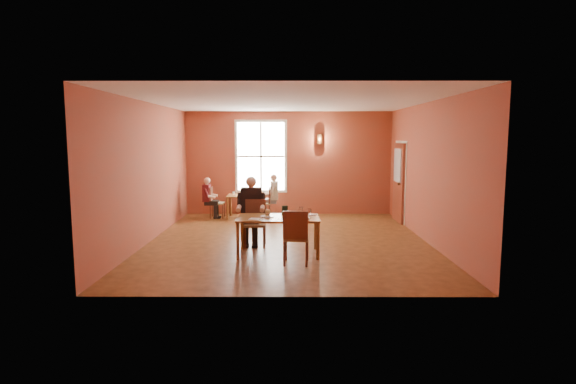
{
  "coord_description": "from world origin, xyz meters",
  "views": [
    {
      "loc": [
        0.04,
        -9.64,
        2.25
      ],
      "look_at": [
        0.0,
        0.2,
        1.05
      ],
      "focal_mm": 28.0,
      "sensor_mm": 36.0,
      "label": 1
    }
  ],
  "objects_px": {
    "chair_diner_main": "(255,223)",
    "diner_white": "(265,197)",
    "diner_maroon": "(216,198)",
    "main_table": "(278,236)",
    "diner_main": "(255,214)",
    "chair_empty": "(296,237)",
    "second_table": "(241,206)",
    "chair_diner_maroon": "(217,202)",
    "chair_diner_white": "(264,202)"
  },
  "relations": [
    {
      "from": "chair_diner_white",
      "to": "chair_diner_main",
      "type": "bearing_deg",
      "value": -179.72
    },
    {
      "from": "diner_white",
      "to": "diner_maroon",
      "type": "xyz_separation_m",
      "value": [
        -1.36,
        0.0,
        -0.04
      ]
    },
    {
      "from": "chair_empty",
      "to": "diner_main",
      "type": "bearing_deg",
      "value": 127.77
    },
    {
      "from": "diner_main",
      "to": "diner_maroon",
      "type": "bearing_deg",
      "value": -68.32
    },
    {
      "from": "chair_empty",
      "to": "chair_diner_white",
      "type": "height_order",
      "value": "chair_empty"
    },
    {
      "from": "main_table",
      "to": "chair_diner_main",
      "type": "xyz_separation_m",
      "value": [
        -0.5,
        0.65,
        0.12
      ]
    },
    {
      "from": "second_table",
      "to": "diner_white",
      "type": "height_order",
      "value": "diner_white"
    },
    {
      "from": "chair_diner_maroon",
      "to": "diner_maroon",
      "type": "relative_size",
      "value": 0.78
    },
    {
      "from": "main_table",
      "to": "diner_main",
      "type": "distance_m",
      "value": 0.86
    },
    {
      "from": "chair_diner_main",
      "to": "chair_diner_maroon",
      "type": "height_order",
      "value": "chair_diner_main"
    },
    {
      "from": "diner_white",
      "to": "chair_diner_white",
      "type": "bearing_deg",
      "value": 90.0
    },
    {
      "from": "diner_main",
      "to": "diner_maroon",
      "type": "xyz_separation_m",
      "value": [
        -1.35,
        3.39,
        -0.14
      ]
    },
    {
      "from": "diner_maroon",
      "to": "main_table",
      "type": "bearing_deg",
      "value": 24.74
    },
    {
      "from": "diner_main",
      "to": "chair_diner_maroon",
      "type": "relative_size",
      "value": 1.6
    },
    {
      "from": "diner_white",
      "to": "diner_main",
      "type": "bearing_deg",
      "value": 179.77
    },
    {
      "from": "chair_diner_main",
      "to": "chair_empty",
      "type": "height_order",
      "value": "chair_empty"
    },
    {
      "from": "chair_empty",
      "to": "chair_diner_main",
      "type": "bearing_deg",
      "value": 127.15
    },
    {
      "from": "main_table",
      "to": "second_table",
      "type": "xyz_separation_m",
      "value": [
        -1.17,
        4.01,
        -0.04
      ]
    },
    {
      "from": "chair_diner_main",
      "to": "second_table",
      "type": "distance_m",
      "value": 3.43
    },
    {
      "from": "diner_main",
      "to": "second_table",
      "type": "distance_m",
      "value": 3.47
    },
    {
      "from": "chair_diner_white",
      "to": "chair_diner_maroon",
      "type": "height_order",
      "value": "same"
    },
    {
      "from": "main_table",
      "to": "chair_diner_maroon",
      "type": "height_order",
      "value": "chair_diner_maroon"
    },
    {
      "from": "diner_white",
      "to": "chair_empty",
      "type": "bearing_deg",
      "value": -170.0
    },
    {
      "from": "chair_diner_main",
      "to": "diner_maroon",
      "type": "relative_size",
      "value": 0.87
    },
    {
      "from": "chair_empty",
      "to": "chair_diner_maroon",
      "type": "relative_size",
      "value": 1.14
    },
    {
      "from": "diner_main",
      "to": "diner_maroon",
      "type": "height_order",
      "value": "diner_main"
    },
    {
      "from": "second_table",
      "to": "diner_maroon",
      "type": "distance_m",
      "value": 0.72
    },
    {
      "from": "chair_empty",
      "to": "second_table",
      "type": "distance_m",
      "value": 4.88
    },
    {
      "from": "chair_empty",
      "to": "diner_white",
      "type": "xyz_separation_m",
      "value": [
        -0.82,
        4.64,
        0.1
      ]
    },
    {
      "from": "main_table",
      "to": "chair_diner_maroon",
      "type": "relative_size",
      "value": 1.8
    },
    {
      "from": "chair_diner_maroon",
      "to": "diner_white",
      "type": "bearing_deg",
      "value": 90.0
    },
    {
      "from": "main_table",
      "to": "diner_maroon",
      "type": "bearing_deg",
      "value": 114.74
    },
    {
      "from": "diner_main",
      "to": "diner_maroon",
      "type": "distance_m",
      "value": 3.65
    },
    {
      "from": "chair_diner_main",
      "to": "chair_diner_white",
      "type": "xyz_separation_m",
      "value": [
        -0.02,
        3.36,
        -0.05
      ]
    },
    {
      "from": "second_table",
      "to": "chair_diner_main",
      "type": "bearing_deg",
      "value": -78.78
    },
    {
      "from": "main_table",
      "to": "chair_diner_white",
      "type": "distance_m",
      "value": 4.04
    },
    {
      "from": "chair_diner_maroon",
      "to": "main_table",
      "type": "bearing_deg",
      "value": 24.38
    },
    {
      "from": "diner_main",
      "to": "diner_white",
      "type": "bearing_deg",
      "value": -90.23
    },
    {
      "from": "chair_empty",
      "to": "chair_diner_maroon",
      "type": "xyz_separation_m",
      "value": [
        -2.15,
        4.64,
        -0.06
      ]
    },
    {
      "from": "main_table",
      "to": "chair_empty",
      "type": "bearing_deg",
      "value": -62.45
    },
    {
      "from": "chair_diner_white",
      "to": "main_table",
      "type": "bearing_deg",
      "value": -172.66
    },
    {
      "from": "chair_diner_main",
      "to": "diner_white",
      "type": "relative_size",
      "value": 0.82
    },
    {
      "from": "second_table",
      "to": "chair_diner_maroon",
      "type": "bearing_deg",
      "value": 180.0
    },
    {
      "from": "diner_white",
      "to": "main_table",
      "type": "bearing_deg",
      "value": -173.08
    },
    {
      "from": "chair_diner_white",
      "to": "diner_white",
      "type": "bearing_deg",
      "value": -90.0
    },
    {
      "from": "diner_main",
      "to": "chair_empty",
      "type": "bearing_deg",
      "value": 123.51
    },
    {
      "from": "chair_empty",
      "to": "second_table",
      "type": "relative_size",
      "value": 1.35
    },
    {
      "from": "chair_diner_white",
      "to": "chair_empty",
      "type": "bearing_deg",
      "value": -169.64
    },
    {
      "from": "chair_diner_white",
      "to": "chair_diner_maroon",
      "type": "bearing_deg",
      "value": 90.0
    },
    {
      "from": "chair_empty",
      "to": "second_table",
      "type": "height_order",
      "value": "chair_empty"
    }
  ]
}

